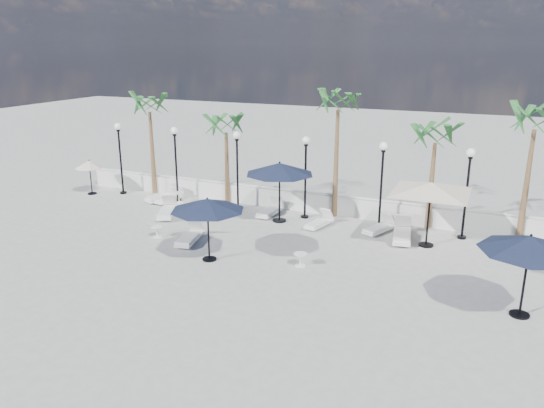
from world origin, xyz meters
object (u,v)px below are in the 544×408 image
at_px(lounger_2, 169,198).
at_px(parasol_navy_mid, 280,169).
at_px(parasol_cream_sq_a, 431,183).
at_px(parasol_cream_small, 89,165).
at_px(lounger_5, 319,222).
at_px(parasol_navy_left, 207,205).
at_px(parasol_navy_right, 530,244).
at_px(lounger_0, 164,196).
at_px(lounger_1, 167,211).
at_px(lounger_7, 402,234).
at_px(lounger_3, 190,236).
at_px(lounger_4, 270,210).
at_px(lounger_6, 379,227).

xyz_separation_m(lounger_2, parasol_navy_mid, (6.42, -0.58, 2.26)).
xyz_separation_m(parasol_cream_sq_a, parasol_cream_small, (-17.74, 0.73, -1.00)).
height_order(lounger_5, parasol_navy_mid, parasol_navy_mid).
relative_size(parasol_navy_left, parasol_navy_right, 0.96).
relative_size(parasol_navy_mid, parasol_navy_right, 1.07).
bearing_deg(parasol_navy_left, lounger_5, 63.35).
xyz_separation_m(lounger_0, parasol_navy_left, (6.07, -5.93, 1.91)).
distance_m(lounger_1, lounger_7, 10.85).
relative_size(lounger_1, parasol_cream_small, 1.16).
bearing_deg(lounger_3, lounger_4, 59.39).
xyz_separation_m(lounger_1, parasol_navy_left, (4.49, -3.86, 1.90)).
height_order(lounger_7, parasol_cream_small, parasol_cream_small).
bearing_deg(lounger_6, lounger_4, -160.87).
distance_m(lounger_3, parasol_navy_left, 2.86).
distance_m(lounger_1, parasol_navy_right, 15.82).
distance_m(lounger_1, lounger_4, 4.88).
relative_size(lounger_3, parasol_navy_mid, 0.65).
distance_m(lounger_5, parasol_navy_right, 9.87).
relative_size(lounger_7, parasol_navy_mid, 0.72).
relative_size(lounger_1, lounger_3, 1.08).
distance_m(parasol_navy_left, parasol_navy_right, 10.71).
relative_size(lounger_0, lounger_7, 0.93).
relative_size(lounger_0, lounger_4, 1.08).
xyz_separation_m(lounger_7, parasol_navy_right, (4.41, -5.08, 2.02)).
height_order(lounger_1, lounger_7, lounger_7).
bearing_deg(lounger_3, parasol_navy_mid, 47.69).
xyz_separation_m(lounger_1, parasol_cream_small, (-5.94, 1.61, 1.36)).
xyz_separation_m(lounger_2, lounger_3, (4.06, -4.51, 0.04)).
relative_size(lounger_3, parasol_navy_left, 0.73).
bearing_deg(lounger_2, parasol_navy_left, -40.81).
distance_m(lounger_3, parasol_navy_mid, 5.09).
bearing_deg(lounger_1, lounger_6, -14.58).
xyz_separation_m(lounger_1, lounger_5, (7.10, 1.36, -0.05)).
bearing_deg(parasol_cream_sq_a, parasol_navy_right, -54.67).
bearing_deg(parasol_navy_left, lounger_4, 90.62).
height_order(lounger_3, parasol_cream_sq_a, parasol_cream_sq_a).
bearing_deg(parasol_cream_sq_a, lounger_0, 174.94).
bearing_deg(lounger_5, parasol_navy_right, -19.40).
bearing_deg(parasol_cream_sq_a, lounger_1, -175.71).
xyz_separation_m(lounger_3, lounger_5, (4.28, 3.90, -0.03)).
distance_m(lounger_4, parasol_navy_mid, 2.44).
bearing_deg(lounger_1, parasol_cream_small, 140.22).
bearing_deg(lounger_7, lounger_6, 144.31).
distance_m(parasol_navy_mid, parasol_cream_sq_a, 6.65).
bearing_deg(lounger_4, lounger_0, -177.80).
relative_size(lounger_2, lounger_7, 0.75).
xyz_separation_m(lounger_4, parasol_navy_left, (0.06, -5.92, 1.93)).
height_order(lounger_2, lounger_5, lounger_5).
bearing_deg(parasol_navy_mid, lounger_3, -120.91).
height_order(lounger_4, parasol_cream_small, parasol_cream_small).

